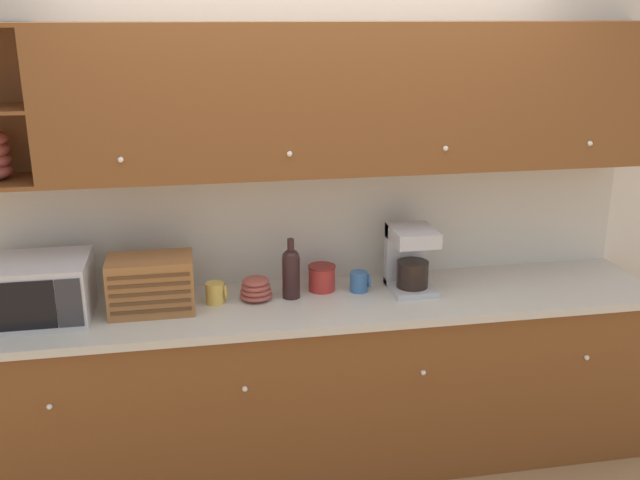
% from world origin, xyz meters
% --- Properties ---
extents(ground_plane, '(24.00, 24.00, 0.00)m').
position_xyz_m(ground_plane, '(0.00, 0.00, 0.00)').
color(ground_plane, '#9E754C').
extents(wall_back, '(5.84, 0.06, 2.60)m').
position_xyz_m(wall_back, '(0.00, 0.03, 1.30)').
color(wall_back, silver).
rests_on(wall_back, ground_plane).
extents(counter_unit, '(3.46, 0.66, 0.92)m').
position_xyz_m(counter_unit, '(0.00, -0.32, 0.46)').
color(counter_unit, brown).
rests_on(counter_unit, ground_plane).
extents(backsplash_panel, '(3.44, 0.01, 0.62)m').
position_xyz_m(backsplash_panel, '(0.00, -0.01, 1.23)').
color(backsplash_panel, beige).
rests_on(backsplash_panel, counter_unit).
extents(upper_cabinets, '(3.44, 0.37, 0.71)m').
position_xyz_m(upper_cabinets, '(0.16, -0.17, 1.89)').
color(upper_cabinets, brown).
rests_on(upper_cabinets, backsplash_panel).
extents(microwave, '(0.49, 0.40, 0.28)m').
position_xyz_m(microwave, '(-1.36, -0.30, 1.06)').
color(microwave, silver).
rests_on(microwave, counter_unit).
extents(bread_box, '(0.40, 0.25, 0.27)m').
position_xyz_m(bread_box, '(-0.83, -0.31, 1.06)').
color(bread_box, '#996033').
rests_on(bread_box, counter_unit).
extents(mug, '(0.10, 0.09, 0.10)m').
position_xyz_m(mug, '(-0.53, -0.27, 0.98)').
color(mug, gold).
rests_on(mug, counter_unit).
extents(bowl_stack_on_counter, '(0.16, 0.16, 0.12)m').
position_xyz_m(bowl_stack_on_counter, '(-0.33, -0.26, 0.98)').
color(bowl_stack_on_counter, '#9E473D').
rests_on(bowl_stack_on_counter, counter_unit).
extents(wine_bottle, '(0.09, 0.09, 0.31)m').
position_xyz_m(wine_bottle, '(-0.16, -0.27, 1.06)').
color(wine_bottle, black).
rests_on(wine_bottle, counter_unit).
extents(storage_canister, '(0.14, 0.14, 0.13)m').
position_xyz_m(storage_canister, '(0.01, -0.20, 0.99)').
color(storage_canister, '#B22D28').
rests_on(storage_canister, counter_unit).
extents(mug_blue_second, '(0.10, 0.09, 0.10)m').
position_xyz_m(mug_blue_second, '(0.20, -0.25, 0.97)').
color(mug_blue_second, '#38669E').
rests_on(mug_blue_second, counter_unit).
extents(coffee_maker, '(0.22, 0.27, 0.33)m').
position_xyz_m(coffee_maker, '(0.46, -0.26, 1.09)').
color(coffee_maker, '#B7B7BC').
rests_on(coffee_maker, counter_unit).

